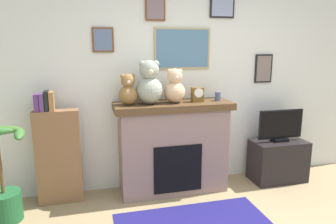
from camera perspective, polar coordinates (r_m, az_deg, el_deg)
back_wall at (r=4.03m, az=3.67°, el=5.32°), size 5.20×0.15×2.60m
fireplace at (r=3.84m, az=0.90°, el=-6.35°), size 1.40×0.52×1.12m
bookshelf at (r=3.76m, az=-19.44°, el=-7.29°), size 0.49×0.16×1.30m
potted_plant at (r=3.67m, az=-27.84°, el=-12.10°), size 0.48×0.46×1.09m
tv_stand at (r=4.46m, az=19.43°, el=-8.36°), size 0.71×0.40×0.55m
television at (r=4.32m, az=19.89°, el=-2.43°), size 0.62×0.14×0.42m
candle_jar at (r=3.86m, az=9.09°, el=2.86°), size 0.07×0.07×0.11m
mantel_clock at (r=3.76m, az=5.40°, el=3.21°), size 0.14×0.10×0.17m
teddy_bear_grey at (r=3.56m, az=-7.30°, el=3.85°), size 0.22×0.22×0.36m
teddy_bear_tan at (r=3.58m, az=-3.43°, el=5.06°), size 0.31×0.31×0.50m
teddy_bear_cream at (r=3.66m, az=1.22°, el=4.51°), size 0.25×0.25×0.40m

